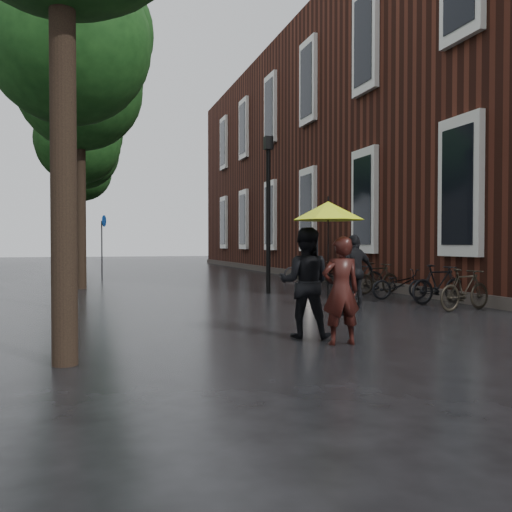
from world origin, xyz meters
name	(u,v)px	position (x,y,z in m)	size (l,w,h in m)	color
ground	(387,361)	(0.00, 0.00, 0.00)	(120.00, 120.00, 0.00)	black
brick_building	(367,159)	(10.47, 19.46, 5.99)	(10.20, 33.20, 12.00)	#38160F
street_trees	(79,119)	(-3.99, 15.91, 6.34)	(4.33, 34.03, 8.91)	black
person_burgundy	(341,291)	(-0.06, 1.23, 0.82)	(0.60, 0.39, 1.64)	black
person_black	(305,283)	(-0.33, 1.97, 0.90)	(0.87, 0.68, 1.79)	black
lime_umbrella	(328,211)	(-0.13, 1.54, 2.04)	(1.15, 1.15, 1.69)	black
pedestrian_walking	(355,271)	(2.35, 5.34, 0.87)	(1.02, 0.43, 1.74)	black
parked_bicycles	(360,277)	(4.63, 9.36, 0.46)	(2.03, 10.77, 1.00)	black
ad_lightbox	(313,260)	(4.63, 13.14, 0.88)	(0.27, 1.17, 1.76)	black
lamp_post	(268,198)	(1.59, 9.53, 2.91)	(0.25, 0.25, 4.80)	black
cycle_sign	(103,237)	(-3.05, 18.48, 1.84)	(0.15, 0.51, 2.78)	#262628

